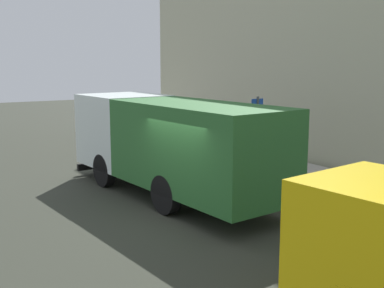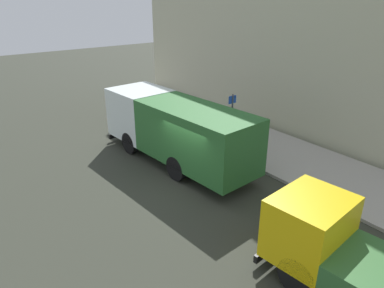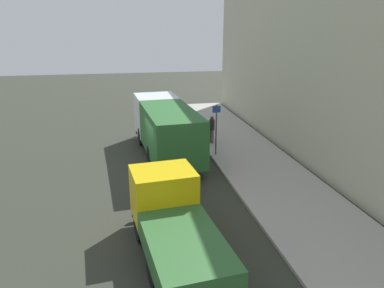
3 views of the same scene
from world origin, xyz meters
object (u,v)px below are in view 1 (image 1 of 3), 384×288
(pedestrian_walking, at_px, (224,147))
(large_utility_truck, at_px, (170,141))
(traffic_cone_orange, at_px, (194,152))
(street_sign_post, at_px, (257,134))

(pedestrian_walking, bearing_deg, large_utility_truck, 130.79)
(large_utility_truck, relative_size, pedestrian_walking, 5.09)
(pedestrian_walking, relative_size, traffic_cone_orange, 2.76)
(large_utility_truck, height_order, street_sign_post, street_sign_post)
(large_utility_truck, xyz_separation_m, traffic_cone_orange, (3.16, 3.60, -1.23))
(street_sign_post, bearing_deg, traffic_cone_orange, 83.47)
(pedestrian_walking, xyz_separation_m, street_sign_post, (-0.30, -2.08, 0.75))
(street_sign_post, bearing_deg, pedestrian_walking, 81.90)
(large_utility_truck, distance_m, street_sign_post, 2.77)
(pedestrian_walking, distance_m, traffic_cone_orange, 2.37)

